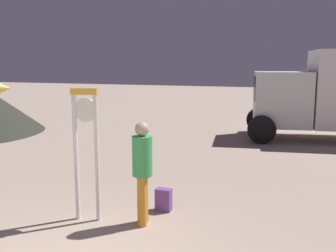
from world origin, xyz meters
The scene contains 3 objects.
standing_clock centered at (-0.78, 2.14, 1.31)m, with size 0.44×0.17×2.15m.
person_near_clock centered at (0.14, 2.28, 0.92)m, with size 0.31×0.31×1.64m.
backpack centered at (0.24, 2.93, 0.19)m, with size 0.27×0.20×0.39m.
Camera 1 is at (2.53, -3.02, 2.52)m, focal length 41.10 mm.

